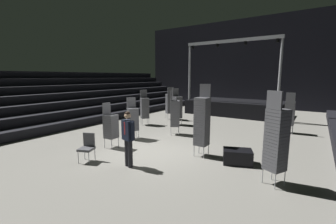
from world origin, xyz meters
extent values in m
cube|color=gray|center=(0.00, 0.00, -0.05)|extent=(22.00, 30.00, 0.10)
cube|color=black|center=(0.00, 15.00, 4.00)|extent=(22.00, 0.30, 8.00)
cube|color=black|center=(-6.12, 1.00, 0.23)|extent=(0.75, 24.00, 0.45)
cube|color=black|center=(-6.88, 1.00, 0.68)|extent=(0.75, 24.00, 0.45)
cube|color=black|center=(-7.62, 1.00, 1.12)|extent=(0.75, 24.00, 0.45)
cube|color=black|center=(-8.38, 1.00, 1.57)|extent=(0.75, 24.00, 0.45)
cube|color=black|center=(-9.12, 1.00, 2.02)|extent=(0.75, 24.00, 0.45)
cube|color=black|center=(-9.88, 1.00, 2.48)|extent=(0.75, 24.00, 0.45)
cube|color=black|center=(-10.62, 1.00, 2.93)|extent=(0.75, 24.00, 0.45)
cube|color=black|center=(0.00, 10.17, 0.52)|extent=(6.69, 3.43, 1.03)
cylinder|color=#9EA0A8|center=(-3.10, 8.70, 3.10)|extent=(0.16, 0.16, 4.14)
cylinder|color=#9EA0A8|center=(3.10, 8.70, 3.10)|extent=(0.16, 0.16, 4.14)
cube|color=#9EA0A8|center=(0.00, 8.70, 5.17)|extent=(6.39, 0.20, 0.20)
cylinder|color=black|center=(-2.85, 8.70, 4.95)|extent=(0.18, 0.18, 0.22)
cylinder|color=black|center=(-0.95, 8.70, 4.95)|extent=(0.18, 0.18, 0.22)
cylinder|color=black|center=(0.95, 8.70, 4.95)|extent=(0.18, 0.18, 0.22)
cylinder|color=black|center=(2.85, 8.70, 4.95)|extent=(0.18, 0.18, 0.22)
cylinder|color=black|center=(0.40, -1.57, 0.44)|extent=(0.15, 0.15, 0.87)
cylinder|color=black|center=(0.22, -1.52, 0.44)|extent=(0.15, 0.15, 0.87)
cube|color=silver|center=(0.30, -1.60, 1.18)|extent=(0.20, 0.14, 0.62)
cube|color=black|center=(0.31, -1.54, 1.18)|extent=(0.44, 0.32, 0.62)
cube|color=maroon|center=(0.28, -1.66, 1.25)|extent=(0.06, 0.03, 0.39)
cylinder|color=black|center=(0.54, -1.60, 1.19)|extent=(0.12, 0.12, 0.57)
cylinder|color=black|center=(0.08, -1.49, 1.19)|extent=(0.12, 0.12, 0.57)
sphere|color=#DBAD89|center=(0.31, -1.54, 1.63)|extent=(0.20, 0.20, 0.20)
sphere|color=black|center=(0.31, -1.54, 1.69)|extent=(0.17, 0.17, 0.17)
cylinder|color=#B2B5BA|center=(-1.42, -0.33, 0.20)|extent=(0.02, 0.02, 0.40)
cylinder|color=#B2B5BA|center=(-1.39, -0.71, 0.20)|extent=(0.02, 0.02, 0.40)
cylinder|color=#B2B5BA|center=(-1.80, -0.37, 0.20)|extent=(0.02, 0.02, 0.40)
cylinder|color=#B2B5BA|center=(-1.77, -0.74, 0.20)|extent=(0.02, 0.02, 0.40)
cube|color=#4C4C51|center=(-1.59, -0.54, 0.44)|extent=(0.48, 0.48, 0.08)
cube|color=#4C4C51|center=(-1.59, -0.54, 0.53)|extent=(0.48, 0.48, 0.08)
cube|color=#4C4C51|center=(-1.59, -0.54, 0.61)|extent=(0.48, 0.48, 0.08)
cube|color=#4C4C51|center=(-1.59, -0.54, 0.70)|extent=(0.48, 0.48, 0.08)
cube|color=#4C4C51|center=(-1.59, -0.54, 0.78)|extent=(0.48, 0.48, 0.08)
cube|color=#4C4C51|center=(-1.59, -0.54, 0.87)|extent=(0.48, 0.48, 0.08)
cube|color=#4C4C51|center=(-1.59, -0.54, 0.95)|extent=(0.48, 0.48, 0.08)
cube|color=#4C4C51|center=(-1.59, -0.54, 1.04)|extent=(0.48, 0.48, 0.08)
cube|color=#4C4C51|center=(-1.59, -0.54, 1.12)|extent=(0.48, 0.48, 0.08)
cube|color=#4C4C51|center=(-1.59, -0.54, 1.21)|extent=(0.48, 0.48, 0.08)
cube|color=#4C4C51|center=(-1.59, -0.54, 1.29)|extent=(0.48, 0.48, 0.08)
cube|color=#4C4C51|center=(-1.79, -0.55, 1.56)|extent=(0.08, 0.41, 0.46)
cylinder|color=#B2B5BA|center=(-1.41, 4.68, 0.20)|extent=(0.02, 0.02, 0.40)
cylinder|color=#B2B5BA|center=(-1.57, 4.33, 0.20)|extent=(0.02, 0.02, 0.40)
cylinder|color=#B2B5BA|center=(-1.75, 4.84, 0.20)|extent=(0.02, 0.02, 0.40)
cylinder|color=#B2B5BA|center=(-1.91, 4.49, 0.20)|extent=(0.02, 0.02, 0.40)
cube|color=#4C4C51|center=(-1.66, 4.58, 0.44)|extent=(0.58, 0.58, 0.08)
cube|color=#4C4C51|center=(-1.66, 4.58, 0.53)|extent=(0.58, 0.58, 0.08)
cube|color=#4C4C51|center=(-1.66, 4.58, 0.61)|extent=(0.58, 0.58, 0.08)
cube|color=#4C4C51|center=(-1.66, 4.58, 0.70)|extent=(0.58, 0.58, 0.08)
cube|color=#4C4C51|center=(-1.66, 4.58, 0.78)|extent=(0.58, 0.58, 0.08)
cube|color=#4C4C51|center=(-1.66, 4.58, 0.87)|extent=(0.58, 0.58, 0.08)
cube|color=#4C4C51|center=(-1.66, 4.58, 0.95)|extent=(0.58, 0.58, 0.08)
cube|color=#4C4C51|center=(-1.66, 4.58, 1.04)|extent=(0.58, 0.58, 0.08)
cube|color=#4C4C51|center=(-1.66, 4.58, 1.12)|extent=(0.58, 0.58, 0.08)
cube|color=#4C4C51|center=(-1.66, 4.58, 1.21)|extent=(0.58, 0.58, 0.08)
cube|color=#4C4C51|center=(-1.66, 4.58, 1.29)|extent=(0.58, 0.58, 0.08)
cube|color=#4C4C51|center=(-1.66, 4.58, 1.38)|extent=(0.58, 0.58, 0.08)
cube|color=#4C4C51|center=(-1.66, 4.58, 1.46)|extent=(0.58, 0.58, 0.08)
cube|color=#4C4C51|center=(-1.66, 4.58, 1.55)|extent=(0.58, 0.58, 0.08)
cube|color=#4C4C51|center=(-1.66, 4.58, 1.63)|extent=(0.58, 0.58, 0.08)
cube|color=#4C4C51|center=(-1.83, 4.67, 1.91)|extent=(0.22, 0.39, 0.46)
cylinder|color=#B2B5BA|center=(-2.97, 3.56, 0.20)|extent=(0.02, 0.02, 0.40)
cylinder|color=#B2B5BA|center=(-3.19, 3.25, 0.20)|extent=(0.02, 0.02, 0.40)
cylinder|color=#B2B5BA|center=(-3.28, 3.78, 0.20)|extent=(0.02, 0.02, 0.40)
cylinder|color=#B2B5BA|center=(-3.50, 3.47, 0.20)|extent=(0.02, 0.02, 0.40)
cube|color=#4C4C51|center=(-3.24, 3.51, 0.44)|extent=(0.61, 0.61, 0.08)
cube|color=#4C4C51|center=(-3.24, 3.51, 0.53)|extent=(0.61, 0.61, 0.08)
cube|color=#4C4C51|center=(-3.24, 3.51, 0.61)|extent=(0.61, 0.61, 0.08)
cube|color=#4C4C51|center=(-3.24, 3.51, 0.70)|extent=(0.61, 0.61, 0.08)
cube|color=#4C4C51|center=(-3.24, 3.51, 0.78)|extent=(0.61, 0.61, 0.08)
cube|color=#4C4C51|center=(-3.24, 3.51, 0.87)|extent=(0.61, 0.61, 0.08)
cube|color=#4C4C51|center=(-3.24, 3.51, 0.95)|extent=(0.61, 0.61, 0.08)
cube|color=#4C4C51|center=(-3.24, 3.51, 1.04)|extent=(0.61, 0.61, 0.08)
cube|color=#4C4C51|center=(-3.24, 3.51, 1.12)|extent=(0.61, 0.61, 0.08)
cube|color=#4C4C51|center=(-3.24, 3.51, 1.21)|extent=(0.61, 0.61, 0.08)
cube|color=#4C4C51|center=(-3.24, 3.51, 1.29)|extent=(0.61, 0.61, 0.08)
cube|color=#4C4C51|center=(-3.24, 3.51, 1.38)|extent=(0.61, 0.61, 0.08)
cube|color=#4C4C51|center=(-3.24, 3.51, 1.46)|extent=(0.61, 0.61, 0.08)
cube|color=#4C4C51|center=(-3.24, 3.51, 1.55)|extent=(0.61, 0.61, 0.08)
cube|color=#4C4C51|center=(-3.39, 3.63, 1.82)|extent=(0.28, 0.36, 0.46)
cylinder|color=#B2B5BA|center=(-0.56, 2.92, 0.20)|extent=(0.02, 0.02, 0.40)
cylinder|color=#B2B5BA|center=(-0.35, 2.60, 0.20)|extent=(0.02, 0.02, 0.40)
cylinder|color=#B2B5BA|center=(-0.87, 2.70, 0.20)|extent=(0.02, 0.02, 0.40)
cylinder|color=#B2B5BA|center=(-0.66, 2.39, 0.20)|extent=(0.02, 0.02, 0.40)
cube|color=#4C4C51|center=(-0.61, 2.65, 0.44)|extent=(0.61, 0.61, 0.08)
cube|color=#4C4C51|center=(-0.61, 2.65, 0.53)|extent=(0.61, 0.61, 0.08)
cube|color=#4C4C51|center=(-0.61, 2.65, 0.61)|extent=(0.61, 0.61, 0.08)
cube|color=#4C4C51|center=(-0.61, 2.65, 0.70)|extent=(0.61, 0.61, 0.08)
cube|color=#4C4C51|center=(-0.61, 2.65, 0.78)|extent=(0.61, 0.61, 0.08)
cube|color=#4C4C51|center=(-0.61, 2.65, 0.87)|extent=(0.61, 0.61, 0.08)
cube|color=#4C4C51|center=(-0.61, 2.65, 0.95)|extent=(0.61, 0.61, 0.08)
cube|color=#4C4C51|center=(-0.61, 2.65, 1.04)|extent=(0.61, 0.61, 0.08)
cube|color=#4C4C51|center=(-0.61, 2.65, 1.12)|extent=(0.61, 0.61, 0.08)
cube|color=#4C4C51|center=(-0.61, 2.65, 1.21)|extent=(0.61, 0.61, 0.08)
cube|color=#4C4C51|center=(-0.61, 2.65, 1.29)|extent=(0.61, 0.61, 0.08)
cube|color=#4C4C51|center=(-0.61, 2.65, 1.38)|extent=(0.61, 0.61, 0.08)
cube|color=#4C4C51|center=(-0.61, 2.65, 1.46)|extent=(0.61, 0.61, 0.08)
cube|color=#4C4C51|center=(-0.61, 2.65, 1.55)|extent=(0.61, 0.61, 0.08)
cube|color=#4C4C51|center=(-0.61, 2.65, 1.63)|extent=(0.61, 0.61, 0.08)
cube|color=#4C4C51|center=(-0.77, 2.54, 1.91)|extent=(0.27, 0.36, 0.46)
cylinder|color=#B2B5BA|center=(-3.27, 5.77, 0.20)|extent=(0.02, 0.02, 0.40)
cylinder|color=#B2B5BA|center=(-3.04, 6.07, 0.20)|extent=(0.02, 0.02, 0.40)
cylinder|color=#B2B5BA|center=(-2.97, 5.54, 0.20)|extent=(0.02, 0.02, 0.40)
cylinder|color=#B2B5BA|center=(-2.74, 5.85, 0.20)|extent=(0.02, 0.02, 0.40)
cube|color=#4C4C51|center=(-3.01, 5.81, 0.44)|extent=(0.62, 0.62, 0.08)
cube|color=#4C4C51|center=(-3.01, 5.81, 0.53)|extent=(0.62, 0.62, 0.08)
cube|color=#4C4C51|center=(-3.01, 5.81, 0.61)|extent=(0.62, 0.62, 0.08)
cube|color=#4C4C51|center=(-3.01, 5.81, 0.70)|extent=(0.62, 0.62, 0.08)
cube|color=#4C4C51|center=(-3.01, 5.81, 0.78)|extent=(0.62, 0.62, 0.08)
cube|color=#4C4C51|center=(-3.01, 5.81, 0.87)|extent=(0.62, 0.62, 0.08)
cube|color=#4C4C51|center=(-3.01, 5.81, 0.95)|extent=(0.62, 0.62, 0.08)
cube|color=#4C4C51|center=(-3.01, 5.81, 1.04)|extent=(0.62, 0.62, 0.08)
cube|color=#4C4C51|center=(-3.01, 5.81, 1.12)|extent=(0.62, 0.62, 0.08)
cube|color=#4C4C51|center=(-3.01, 5.81, 1.21)|extent=(0.62, 0.62, 0.08)
cube|color=#4C4C51|center=(-3.01, 5.81, 1.29)|extent=(0.62, 0.62, 0.08)
cube|color=#4C4C51|center=(-3.01, 5.81, 1.38)|extent=(0.62, 0.62, 0.08)
cube|color=#4C4C51|center=(-3.01, 5.81, 1.46)|extent=(0.62, 0.62, 0.08)
cube|color=#4C4C51|center=(-3.01, 5.81, 1.55)|extent=(0.62, 0.62, 0.08)
cube|color=#4C4C51|center=(-3.01, 5.81, 1.63)|extent=(0.62, 0.62, 0.08)
cube|color=#4C4C51|center=(-2.85, 5.69, 1.91)|extent=(0.28, 0.35, 0.46)
cylinder|color=#B2B5BA|center=(3.82, 6.22, 0.20)|extent=(0.02, 0.02, 0.40)
cylinder|color=#B2B5BA|center=(4.20, 6.23, 0.20)|extent=(0.02, 0.02, 0.40)
cylinder|color=#B2B5BA|center=(3.83, 5.84, 0.20)|extent=(0.02, 0.02, 0.40)
cylinder|color=#B2B5BA|center=(4.21, 5.85, 0.20)|extent=(0.02, 0.02, 0.40)
cube|color=#4C4C51|center=(4.02, 6.04, 0.44)|extent=(0.45, 0.45, 0.08)
cube|color=#4C4C51|center=(4.02, 6.04, 0.53)|extent=(0.45, 0.45, 0.08)
cube|color=#4C4C51|center=(4.02, 6.04, 0.61)|extent=(0.45, 0.45, 0.08)
cube|color=#4C4C51|center=(4.02, 6.04, 0.70)|extent=(0.45, 0.45, 0.08)
cube|color=#4C4C51|center=(4.02, 6.04, 0.78)|extent=(0.45, 0.45, 0.08)
cube|color=#4C4C51|center=(4.02, 6.04, 0.87)|extent=(0.45, 0.45, 0.08)
cube|color=#4C4C51|center=(4.02, 6.04, 0.95)|extent=(0.45, 0.45, 0.08)
cube|color=#4C4C51|center=(4.02, 6.04, 1.04)|extent=(0.45, 0.45, 0.08)
cube|color=#4C4C51|center=(4.02, 6.04, 1.12)|extent=(0.45, 0.45, 0.08)
cube|color=#4C4C51|center=(4.02, 6.04, 1.21)|extent=(0.45, 0.45, 0.08)
cube|color=#4C4C51|center=(4.02, 6.04, 1.29)|extent=(0.45, 0.45, 0.08)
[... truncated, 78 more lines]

